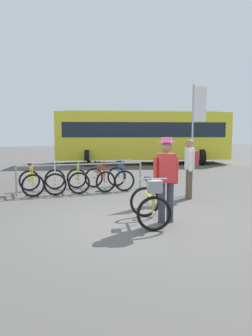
% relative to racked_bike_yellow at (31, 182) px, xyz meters
% --- Properties ---
extents(ground_plane, '(80.00, 80.00, 0.00)m').
position_rel_racked_bike_yellow_xyz_m(ground_plane, '(2.01, -3.85, -0.37)').
color(ground_plane, '#514F4C').
extents(bike_rack_rail, '(3.91, 0.23, 0.88)m').
position_rel_racked_bike_yellow_xyz_m(bike_rack_rail, '(1.51, -0.11, 0.32)').
color(bike_rack_rail, '#99999E').
rests_on(bike_rack_rail, ground).
extents(racked_bike_yellow, '(0.77, 1.14, 0.97)m').
position_rel_racked_bike_yellow_xyz_m(racked_bike_yellow, '(0.00, 0.00, 0.00)').
color(racked_bike_yellow, black).
rests_on(racked_bike_yellow, ground).
extents(racked_bike_white, '(0.72, 1.14, 0.97)m').
position_rel_racked_bike_yellow_xyz_m(racked_bike_white, '(0.70, 0.03, 0.00)').
color(racked_bike_white, black).
rests_on(racked_bike_white, ground).
extents(racked_bike_lime, '(0.73, 1.15, 0.97)m').
position_rel_racked_bike_yellow_xyz_m(racked_bike_lime, '(1.40, 0.06, 0.00)').
color(racked_bike_lime, black).
rests_on(racked_bike_lime, ground).
extents(racked_bike_red, '(0.84, 1.20, 0.97)m').
position_rel_racked_bike_yellow_xyz_m(racked_bike_red, '(2.10, 0.10, 0.00)').
color(racked_bike_red, black).
rests_on(racked_bike_red, ground).
extents(racked_bike_blue, '(0.68, 1.12, 0.98)m').
position_rel_racked_bike_yellow_xyz_m(racked_bike_blue, '(2.80, 0.13, 0.00)').
color(racked_bike_blue, black).
rests_on(racked_bike_blue, ground).
extents(featured_bicycle, '(0.84, 1.23, 0.97)m').
position_rel_racked_bike_yellow_xyz_m(featured_bicycle, '(2.27, -4.04, 0.08)').
color(featured_bicycle, black).
rests_on(featured_bicycle, ground).
extents(person_with_featured_bike, '(0.53, 0.32, 1.72)m').
position_rel_racked_bike_yellow_xyz_m(person_with_featured_bike, '(2.63, -3.96, 0.58)').
color(person_with_featured_bike, '#383842').
rests_on(person_with_featured_bike, ground).
extents(pedestrian_with_backpack, '(0.39, 0.52, 1.64)m').
position_rel_racked_bike_yellow_xyz_m(pedestrian_with_backpack, '(4.23, -1.93, 0.57)').
color(pedestrian_with_backpack, brown).
rests_on(pedestrian_with_backpack, ground).
extents(bus_distant, '(10.30, 4.69, 3.08)m').
position_rel_racked_bike_yellow_xyz_m(bus_distant, '(6.36, 8.19, 1.37)').
color(bus_distant, yellow).
rests_on(bus_distant, ground).
extents(banner_flag, '(0.45, 0.05, 3.20)m').
position_rel_racked_bike_yellow_xyz_m(banner_flag, '(4.70, -1.39, 1.86)').
color(banner_flag, '#B2B2B7').
rests_on(banner_flag, ground).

